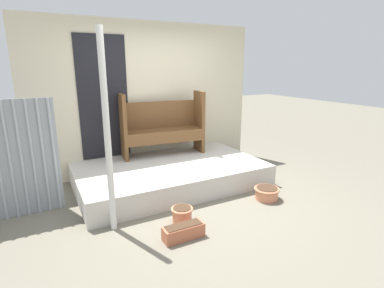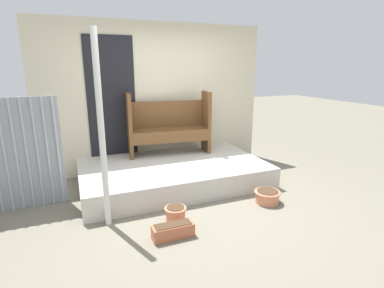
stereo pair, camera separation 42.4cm
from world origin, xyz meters
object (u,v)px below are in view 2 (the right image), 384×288
at_px(support_post, 102,133).
at_px(planter_box_rect, 173,231).
at_px(flower_pot_middle, 267,196).
at_px(flower_pot_left, 176,213).
at_px(bench, 169,124).

bearing_deg(support_post, planter_box_rect, -42.12).
bearing_deg(flower_pot_middle, support_post, 173.91).
bearing_deg(flower_pot_middle, flower_pot_left, -179.19).
distance_m(support_post, bench, 2.00).
height_order(bench, flower_pot_middle, bench).
xyz_separation_m(support_post, bench, (1.28, 1.52, -0.25)).
xyz_separation_m(support_post, flower_pot_middle, (2.14, -0.23, -1.03)).
bearing_deg(flower_pot_left, flower_pot_middle, 0.81).
distance_m(bench, flower_pot_left, 2.00).
bearing_deg(bench, support_post, -124.17).
relative_size(support_post, bench, 1.56).
bearing_deg(planter_box_rect, flower_pot_middle, 12.85).
bearing_deg(support_post, bench, 50.03).
bearing_deg(planter_box_rect, flower_pot_left, 66.26).
bearing_deg(bench, flower_pot_middle, -57.86).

